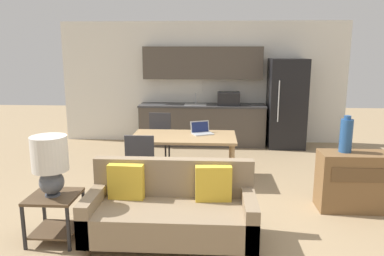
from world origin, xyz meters
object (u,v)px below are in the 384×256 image
(dining_chair_near_left, at_px, (141,163))
(side_table, at_px, (55,209))
(dining_table, at_px, (184,139))
(dining_chair_far_left, at_px, (159,136))
(couch, at_px, (171,210))
(refrigerator, at_px, (286,103))
(vase, at_px, (346,135))
(table_lamp, at_px, (50,161))
(credenza, at_px, (354,181))
(laptop, at_px, (201,131))

(dining_chair_near_left, bearing_deg, side_table, 58.42)
(dining_table, xyz_separation_m, side_table, (-1.26, -2.05, -0.32))
(side_table, distance_m, dining_chair_far_left, 2.96)
(couch, bearing_deg, dining_table, 90.64)
(refrigerator, distance_m, couch, 4.74)
(vase, bearing_deg, dining_table, 155.76)
(table_lamp, bearing_deg, dining_table, 58.52)
(credenza, xyz_separation_m, dining_chair_near_left, (-2.86, 0.20, 0.14))
(couch, bearing_deg, laptop, 83.22)
(table_lamp, height_order, laptop, table_lamp)
(refrigerator, height_order, couch, refrigerator)
(side_table, bearing_deg, credenza, 16.01)
(laptop, bearing_deg, table_lamp, -148.89)
(refrigerator, relative_size, credenza, 2.04)
(couch, height_order, vase, vase)
(refrigerator, bearing_deg, side_table, -127.13)
(refrigerator, xyz_separation_m, vase, (0.16, -3.27, 0.05))
(refrigerator, relative_size, table_lamp, 2.87)
(refrigerator, xyz_separation_m, credenza, (0.30, -3.31, -0.56))
(credenza, relative_size, vase, 1.94)
(table_lamp, distance_m, laptop, 2.71)
(refrigerator, bearing_deg, couch, -115.26)
(dining_chair_near_left, height_order, dining_chair_far_left, same)
(table_lamp, distance_m, dining_chair_near_left, 1.49)
(vase, relative_size, dining_chair_far_left, 0.51)
(credenza, height_order, dining_chair_near_left, dining_chair_near_left)
(side_table, distance_m, laptop, 2.73)
(dining_table, height_order, vase, vase)
(side_table, xyz_separation_m, laptop, (1.53, 2.22, 0.43))
(vase, bearing_deg, table_lamp, -162.62)
(vase, xyz_separation_m, dining_chair_near_left, (-2.71, 0.16, -0.47))
(table_lamp, height_order, vase, vase)
(side_table, distance_m, credenza, 3.73)
(dining_table, bearing_deg, credenza, -23.76)
(dining_table, distance_m, dining_chair_far_left, 0.98)
(credenza, bearing_deg, dining_chair_far_left, 147.20)
(refrigerator, xyz_separation_m, dining_chair_near_left, (-2.56, -3.11, -0.42))
(credenza, bearing_deg, vase, 163.93)
(table_lamp, relative_size, vase, 1.38)
(table_lamp, xyz_separation_m, vase, (3.45, 1.08, 0.08))
(table_lamp, xyz_separation_m, dining_chair_near_left, (0.73, 1.24, -0.39))
(dining_table, relative_size, credenza, 1.78)
(couch, height_order, dining_chair_far_left, dining_chair_far_left)
(couch, xyz_separation_m, dining_chair_far_left, (-0.55, 2.78, 0.19))
(laptop, bearing_deg, couch, -121.09)
(side_table, xyz_separation_m, table_lamp, (-0.01, -0.01, 0.56))
(dining_table, xyz_separation_m, dining_chair_near_left, (-0.53, -0.82, -0.15))
(couch, relative_size, side_table, 3.51)
(dining_chair_far_left, bearing_deg, vase, -29.75)
(vase, bearing_deg, laptop, 148.87)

